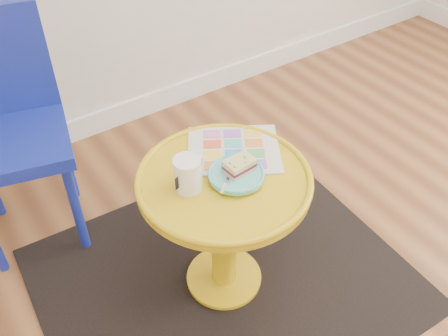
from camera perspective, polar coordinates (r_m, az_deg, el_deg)
room_walls at (r=1.85m, az=-15.49°, el=-15.22°), size 4.00×4.00×4.00m
rug at (r=1.93m, az=0.00°, el=-12.53°), size 1.36×1.17×0.01m
side_table at (r=1.65m, az=0.00°, el=-4.89°), size 0.55×0.55×0.52m
chair at (r=1.96m, az=-23.55°, el=5.11°), size 0.48×0.48×0.89m
newspaper at (r=1.64m, az=1.13°, el=2.14°), size 0.39×0.37×0.01m
mug at (r=1.47m, az=-4.12°, el=-0.57°), size 0.12×0.08×0.11m
plate at (r=1.53m, az=1.41°, el=-0.79°), size 0.17×0.17×0.02m
cake_slice at (r=1.52m, az=1.78°, el=0.30°), size 0.10×0.07×0.04m
fork at (r=1.51m, az=0.56°, el=-0.99°), size 0.12×0.10×0.00m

